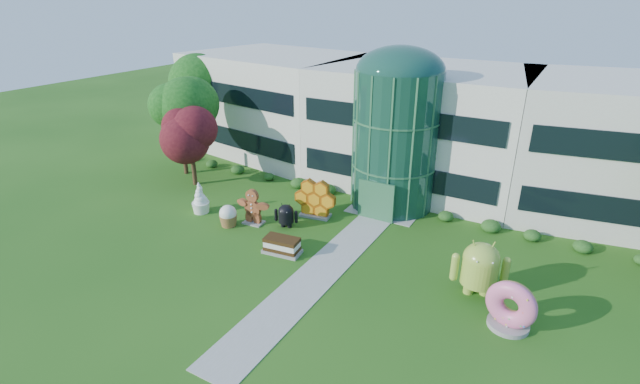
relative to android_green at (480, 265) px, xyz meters
The scene contains 14 objects.
ground 9.06m from the android_green, 155.90° to the right, with size 140.00×140.00×0.00m, color #215114.
building 16.76m from the android_green, 119.47° to the left, with size 46.00×15.00×9.30m, color beige, non-canonical shape.
atrium 12.08m from the android_green, 134.14° to the left, with size 6.00×6.00×9.80m, color #194738.
walkway 8.46m from the android_green, 168.63° to the right, with size 2.40×20.00×0.04m, color #9E9E93.
tree_red 23.97m from the android_green, behind, with size 4.00×4.00×6.00m, color #3F0C14, non-canonical shape.
trees_backdrop 12.64m from the android_green, 130.92° to the left, with size 52.00×8.00×8.40m, color #114511, non-canonical shape.
android_green is the anchor object (origin of this frame).
android_black 12.95m from the android_green, behind, with size 1.68×1.13×1.91m, color black, non-canonical shape.
donut 2.76m from the android_green, 45.22° to the right, with size 2.42×1.16×2.51m, color #E35693, non-canonical shape.
gingerbread 15.15m from the android_green, behind, with size 2.75×1.06×2.54m, color brown, non-canonical shape.
ice_cream_sandwich 11.39m from the android_green, behind, with size 2.31×1.16×1.03m, color black, non-canonical shape.
honeycomb 12.56m from the android_green, 162.99° to the left, with size 3.16×1.13×2.49m, color orange, non-canonical shape.
froyo 19.47m from the android_green, behind, with size 1.35×1.35×2.31m, color white, non-canonical shape.
cupcake 16.42m from the android_green, behind, with size 1.25×1.25×1.50m, color white, non-canonical shape.
Camera 1 is at (11.10, -18.08, 14.59)m, focal length 26.00 mm.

